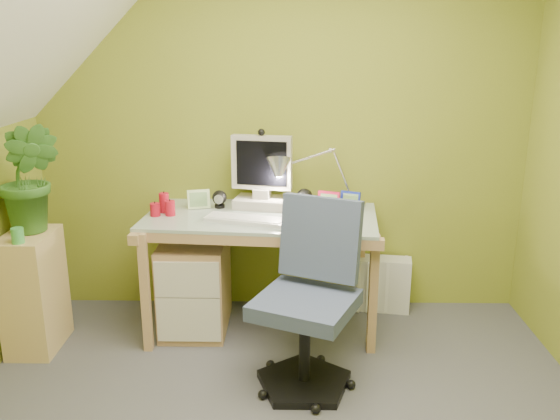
{
  "coord_description": "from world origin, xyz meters",
  "views": [
    {
      "loc": [
        0.06,
        -2.23,
        1.79
      ],
      "look_at": [
        0.0,
        1.0,
        0.85
      ],
      "focal_mm": 38.0,
      "sensor_mm": 36.0,
      "label": 1
    }
  ],
  "objects_px": {
    "potted_plant": "(30,178)",
    "monitor": "(262,166)",
    "desk": "(261,272)",
    "desk_lamp": "(333,164)",
    "side_ledge": "(34,292)",
    "task_chair": "(305,302)",
    "radiator": "(382,284)"
  },
  "relations": [
    {
      "from": "desk",
      "to": "desk_lamp",
      "type": "distance_m",
      "value": 0.82
    },
    {
      "from": "desk",
      "to": "potted_plant",
      "type": "height_order",
      "value": "potted_plant"
    },
    {
      "from": "task_chair",
      "to": "potted_plant",
      "type": "bearing_deg",
      "value": -172.22
    },
    {
      "from": "desk_lamp",
      "to": "task_chair",
      "type": "bearing_deg",
      "value": -97.75
    },
    {
      "from": "potted_plant",
      "to": "desk",
      "type": "bearing_deg",
      "value": 9.96
    },
    {
      "from": "desk",
      "to": "monitor",
      "type": "distance_m",
      "value": 0.67
    },
    {
      "from": "desk",
      "to": "side_ledge",
      "type": "distance_m",
      "value": 1.36
    },
    {
      "from": "desk_lamp",
      "to": "side_ledge",
      "type": "distance_m",
      "value": 1.96
    },
    {
      "from": "monitor",
      "to": "desk",
      "type": "bearing_deg",
      "value": -79.39
    },
    {
      "from": "desk_lamp",
      "to": "side_ledge",
      "type": "bearing_deg",
      "value": -160.75
    },
    {
      "from": "desk_lamp",
      "to": "task_chair",
      "type": "xyz_separation_m",
      "value": [
        -0.19,
        -0.86,
        -0.54
      ]
    },
    {
      "from": "potted_plant",
      "to": "task_chair",
      "type": "height_order",
      "value": "potted_plant"
    },
    {
      "from": "side_ledge",
      "to": "potted_plant",
      "type": "xyz_separation_m",
      "value": [
        0.04,
        0.05,
        0.67
      ]
    },
    {
      "from": "monitor",
      "to": "potted_plant",
      "type": "distance_m",
      "value": 1.36
    },
    {
      "from": "desk_lamp",
      "to": "potted_plant",
      "type": "xyz_separation_m",
      "value": [
        -1.74,
        -0.41,
        -0.0
      ]
    },
    {
      "from": "desk",
      "to": "radiator",
      "type": "xyz_separation_m",
      "value": [
        0.81,
        0.27,
        -0.19
      ]
    },
    {
      "from": "desk_lamp",
      "to": "monitor",
      "type": "bearing_deg",
      "value": -175.17
    },
    {
      "from": "monitor",
      "to": "task_chair",
      "type": "relative_size",
      "value": 0.55
    },
    {
      "from": "side_ledge",
      "to": "task_chair",
      "type": "height_order",
      "value": "task_chair"
    },
    {
      "from": "desk",
      "to": "monitor",
      "type": "xyz_separation_m",
      "value": [
        0.0,
        0.18,
        0.64
      ]
    },
    {
      "from": "desk_lamp",
      "to": "task_chair",
      "type": "relative_size",
      "value": 0.58
    },
    {
      "from": "potted_plant",
      "to": "monitor",
      "type": "bearing_deg",
      "value": 17.48
    },
    {
      "from": "desk_lamp",
      "to": "potted_plant",
      "type": "distance_m",
      "value": 1.79
    },
    {
      "from": "monitor",
      "to": "task_chair",
      "type": "distance_m",
      "value": 1.04
    },
    {
      "from": "desk",
      "to": "monitor",
      "type": "relative_size",
      "value": 2.61
    },
    {
      "from": "potted_plant",
      "to": "task_chair",
      "type": "xyz_separation_m",
      "value": [
        1.55,
        -0.45,
        -0.54
      ]
    },
    {
      "from": "side_ledge",
      "to": "task_chair",
      "type": "distance_m",
      "value": 1.64
    },
    {
      "from": "desk",
      "to": "potted_plant",
      "type": "relative_size",
      "value": 2.2
    },
    {
      "from": "side_ledge",
      "to": "monitor",
      "type": "bearing_deg",
      "value": 18.99
    },
    {
      "from": "desk_lamp",
      "to": "radiator",
      "type": "xyz_separation_m",
      "value": [
        0.36,
        0.09,
        -0.85
      ]
    },
    {
      "from": "monitor",
      "to": "task_chair",
      "type": "height_order",
      "value": "monitor"
    },
    {
      "from": "desk",
      "to": "potted_plant",
      "type": "bearing_deg",
      "value": -164.91
    }
  ]
}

